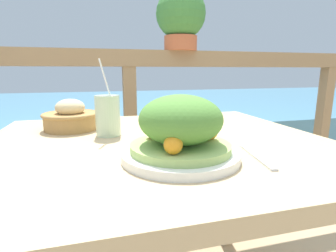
{
  "coord_description": "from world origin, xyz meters",
  "views": [
    {
      "loc": [
        -0.17,
        -0.75,
        0.92
      ],
      "look_at": [
        0.01,
        -0.09,
        0.77
      ],
      "focal_mm": 28.0,
      "sensor_mm": 36.0,
      "label": 1
    }
  ],
  "objects_px": {
    "salad_plate": "(180,132)",
    "potted_plant": "(181,17)",
    "drink_glass": "(108,115)",
    "bread_basket": "(71,117)"
  },
  "relations": [
    {
      "from": "drink_glass",
      "to": "potted_plant",
      "type": "relative_size",
      "value": 0.72
    },
    {
      "from": "salad_plate",
      "to": "potted_plant",
      "type": "height_order",
      "value": "potted_plant"
    },
    {
      "from": "salad_plate",
      "to": "potted_plant",
      "type": "xyz_separation_m",
      "value": [
        0.29,
        0.92,
        0.43
      ]
    },
    {
      "from": "drink_glass",
      "to": "potted_plant",
      "type": "bearing_deg",
      "value": 54.97
    },
    {
      "from": "drink_glass",
      "to": "bread_basket",
      "type": "relative_size",
      "value": 1.24
    },
    {
      "from": "salad_plate",
      "to": "potted_plant",
      "type": "bearing_deg",
      "value": 72.47
    },
    {
      "from": "salad_plate",
      "to": "bread_basket",
      "type": "height_order",
      "value": "salad_plate"
    },
    {
      "from": "drink_glass",
      "to": "potted_plant",
      "type": "distance_m",
      "value": 0.89
    },
    {
      "from": "bread_basket",
      "to": "potted_plant",
      "type": "height_order",
      "value": "potted_plant"
    },
    {
      "from": "drink_glass",
      "to": "bread_basket",
      "type": "height_order",
      "value": "drink_glass"
    }
  ]
}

